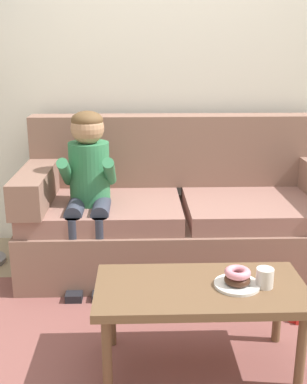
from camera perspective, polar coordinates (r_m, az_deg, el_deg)
The scene contains 10 objects.
ground at distance 2.72m, azimuth 3.12°, elevation -16.05°, with size 10.00×10.00×0.00m, color #9E896B.
wall_back at distance 3.68m, azimuth 1.56°, elevation 15.69°, with size 8.00×0.10×2.80m, color silver.
area_rug at distance 2.51m, azimuth 3.63°, elevation -19.03°, with size 2.31×1.76×0.01m, color brown.
couch at distance 3.33m, azimuth 3.34°, elevation -2.76°, with size 2.13×0.90×1.01m.
coffee_table at distance 2.26m, azimuth 5.65°, elevation -12.21°, with size 0.97×0.48×0.43m.
person_child at distance 3.04m, azimuth -7.76°, elevation 1.35°, with size 0.34×0.58×1.10m.
plate at distance 2.25m, azimuth 9.93°, elevation -10.84°, with size 0.21×0.21×0.01m, color white.
donut at distance 2.24m, azimuth 9.96°, elevation -10.27°, with size 0.12×0.12×0.04m, color #422619.
donut_second at distance 2.23m, azimuth 10.00°, elevation -9.45°, with size 0.12×0.12×0.04m, color pink.
mug at distance 2.26m, azimuth 13.14°, elevation -9.93°, with size 0.08×0.08×0.09m, color silver.
Camera 1 is at (-0.22, -2.27, 1.48)m, focal length 44.69 mm.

